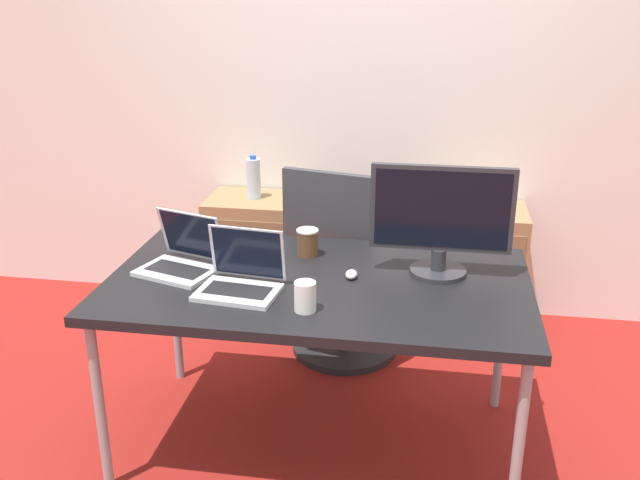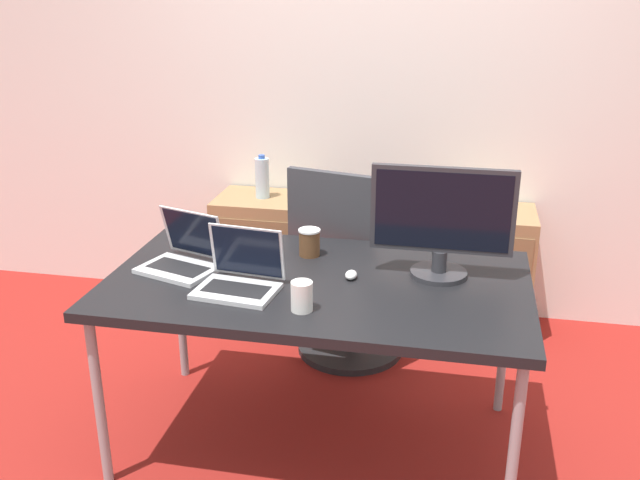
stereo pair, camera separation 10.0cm
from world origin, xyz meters
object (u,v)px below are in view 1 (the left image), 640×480
cabinet_left (256,256)px  mouse (351,274)px  water_bottle (254,178)px  coffee_cup_brown (308,242)px  monitor (441,220)px  cabinet_right (473,269)px  laptop_left (241,279)px  coffee_cup_white (305,296)px  office_chair (341,288)px  laptop_right (182,259)px

cabinet_left → mouse: (0.70, -1.18, 0.43)m
water_bottle → coffee_cup_brown: 1.08m
monitor → cabinet_right: bearing=78.9°
monitor → coffee_cup_brown: monitor is taller
laptop_left → cabinet_left: bearing=102.4°
mouse → coffee_cup_white: size_ratio=0.64×
cabinet_left → water_bottle: water_bottle is taller
cabinet_left → coffee_cup_brown: size_ratio=6.00×
cabinet_left → laptop_left: bearing=-77.6°
mouse → coffee_cup_brown: (-0.21, 0.21, 0.04)m
mouse → coffee_cup_white: 0.34m
coffee_cup_white → cabinet_left: bearing=110.9°
monitor → coffee_cup_brown: bearing=168.7°
cabinet_right → mouse: mouse is taller
monitor → coffee_cup_brown: size_ratio=4.74×
office_chair → monitor: (0.48, -0.62, 0.61)m
laptop_right → monitor: size_ratio=0.64×
laptop_left → coffee_cup_white: size_ratio=2.92×
office_chair → cabinet_left: bearing=141.1°
office_chair → mouse: size_ratio=14.72×
cabinet_left → mouse: size_ratio=9.86×
mouse → coffee_cup_brown: 0.30m
laptop_left → laptop_right: size_ratio=0.91×
cabinet_left → monitor: 1.63m
cabinet_right → laptop_left: size_ratio=2.18×
laptop_left → coffee_cup_white: 0.30m
monitor → laptop_left: bearing=-159.1°
coffee_cup_white → water_bottle: bearing=110.9°
cabinet_left → water_bottle: 0.47m
cabinet_left → laptop_right: laptop_right is taller
mouse → water_bottle: bearing=120.7°
water_bottle → cabinet_left: bearing=-90.0°
laptop_right → coffee_cup_brown: size_ratio=3.02×
office_chair → monitor: 1.00m
cabinet_left → mouse: bearing=-59.2°
monitor → water_bottle: bearing=133.9°
cabinet_right → mouse: bearing=-115.1°
cabinet_right → coffee_cup_white: (-0.68, -1.49, 0.47)m
mouse → cabinet_left: bearing=120.8°
water_bottle → laptop_right: 1.21m
water_bottle → mouse: (0.70, -1.18, -0.04)m
water_bottle → mouse: bearing=-59.3°
laptop_right → monitor: bearing=7.0°
cabinet_right → laptop_right: 1.79m
coffee_cup_white → coffee_cup_brown: bearing=99.2°
water_bottle → laptop_left: (0.30, -1.36, -0.00)m
cabinet_left → water_bottle: bearing=90.0°
office_chair → water_bottle: bearing=141.0°
laptop_left → mouse: 0.44m
office_chair → coffee_cup_white: size_ratio=9.49×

